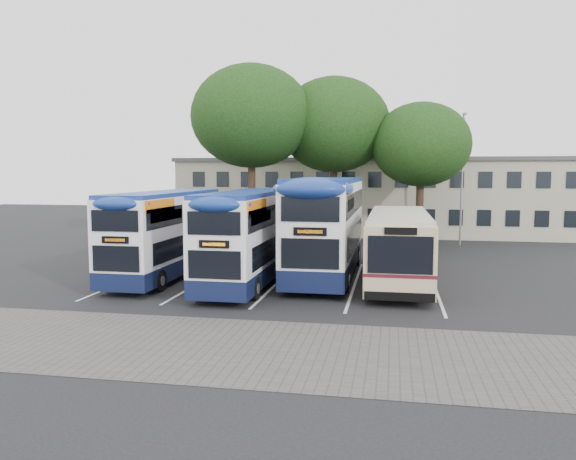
{
  "coord_description": "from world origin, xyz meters",
  "views": [
    {
      "loc": [
        1.35,
        -20.13,
        5.02
      ],
      "look_at": [
        -3.34,
        5.0,
        2.4
      ],
      "focal_mm": 35.0,
      "sensor_mm": 36.0,
      "label": 1
    }
  ],
  "objects_px": {
    "lamp_post": "(462,172)",
    "tree_mid": "(334,125)",
    "bus_dd_left": "(166,230)",
    "bus_dd_mid": "(249,233)",
    "tree_left": "(251,117)",
    "bus_single": "(399,243)",
    "bus_dd_right": "(327,222)",
    "tree_right": "(421,145)"
  },
  "relations": [
    {
      "from": "lamp_post",
      "to": "tree_mid",
      "type": "bearing_deg",
      "value": -171.63
    },
    {
      "from": "lamp_post",
      "to": "bus_dd_left",
      "type": "relative_size",
      "value": 0.92
    },
    {
      "from": "bus_dd_mid",
      "to": "tree_left",
      "type": "bearing_deg",
      "value": 103.63
    },
    {
      "from": "bus_single",
      "to": "bus_dd_left",
      "type": "bearing_deg",
      "value": -175.53
    },
    {
      "from": "tree_left",
      "to": "bus_dd_mid",
      "type": "bearing_deg",
      "value": -76.37
    },
    {
      "from": "lamp_post",
      "to": "tree_left",
      "type": "relative_size",
      "value": 0.75
    },
    {
      "from": "lamp_post",
      "to": "bus_dd_mid",
      "type": "bearing_deg",
      "value": -125.12
    },
    {
      "from": "tree_left",
      "to": "bus_dd_right",
      "type": "bearing_deg",
      "value": -56.62
    },
    {
      "from": "bus_single",
      "to": "bus_dd_right",
      "type": "bearing_deg",
      "value": 164.55
    },
    {
      "from": "bus_dd_mid",
      "to": "bus_single",
      "type": "distance_m",
      "value": 6.88
    },
    {
      "from": "tree_left",
      "to": "tree_right",
      "type": "xyz_separation_m",
      "value": [
        11.01,
        1.68,
        -1.86
      ]
    },
    {
      "from": "bus_dd_left",
      "to": "bus_dd_mid",
      "type": "height_order",
      "value": "bus_dd_mid"
    },
    {
      "from": "tree_mid",
      "to": "lamp_post",
      "type": "bearing_deg",
      "value": 8.37
    },
    {
      "from": "lamp_post",
      "to": "tree_mid",
      "type": "relative_size",
      "value": 0.79
    },
    {
      "from": "bus_dd_mid",
      "to": "tree_right",
      "type": "bearing_deg",
      "value": 59.07
    },
    {
      "from": "bus_dd_left",
      "to": "bus_dd_right",
      "type": "bearing_deg",
      "value": 13.38
    },
    {
      "from": "tree_mid",
      "to": "bus_single",
      "type": "height_order",
      "value": "tree_mid"
    },
    {
      "from": "bus_dd_left",
      "to": "bus_dd_right",
      "type": "relative_size",
      "value": 0.87
    },
    {
      "from": "tree_left",
      "to": "tree_mid",
      "type": "distance_m",
      "value": 5.78
    },
    {
      "from": "tree_right",
      "to": "bus_single",
      "type": "distance_m",
      "value": 13.02
    },
    {
      "from": "tree_left",
      "to": "bus_dd_mid",
      "type": "height_order",
      "value": "tree_left"
    },
    {
      "from": "tree_mid",
      "to": "bus_single",
      "type": "xyz_separation_m",
      "value": [
        4.35,
        -12.73,
        -6.45
      ]
    },
    {
      "from": "bus_dd_left",
      "to": "bus_dd_mid",
      "type": "bearing_deg",
      "value": -10.14
    },
    {
      "from": "bus_dd_left",
      "to": "bus_dd_right",
      "type": "xyz_separation_m",
      "value": [
        7.58,
        1.8,
        0.35
      ]
    },
    {
      "from": "lamp_post",
      "to": "tree_mid",
      "type": "height_order",
      "value": "tree_mid"
    },
    {
      "from": "bus_dd_left",
      "to": "bus_dd_right",
      "type": "distance_m",
      "value": 7.8
    },
    {
      "from": "bus_dd_left",
      "to": "bus_single",
      "type": "xyz_separation_m",
      "value": [
        10.99,
        0.86,
        -0.46
      ]
    },
    {
      "from": "bus_dd_left",
      "to": "bus_dd_right",
      "type": "height_order",
      "value": "bus_dd_right"
    },
    {
      "from": "lamp_post",
      "to": "bus_dd_right",
      "type": "height_order",
      "value": "lamp_post"
    },
    {
      "from": "lamp_post",
      "to": "tree_right",
      "type": "bearing_deg",
      "value": -144.04
    },
    {
      "from": "tree_mid",
      "to": "tree_right",
      "type": "relative_size",
      "value": 1.2
    },
    {
      "from": "bus_dd_right",
      "to": "lamp_post",
      "type": "bearing_deg",
      "value": 59.31
    },
    {
      "from": "bus_dd_mid",
      "to": "bus_dd_right",
      "type": "height_order",
      "value": "bus_dd_right"
    },
    {
      "from": "bus_dd_mid",
      "to": "bus_dd_left",
      "type": "bearing_deg",
      "value": 169.86
    },
    {
      "from": "tree_mid",
      "to": "bus_single",
      "type": "bearing_deg",
      "value": -71.14
    },
    {
      "from": "tree_right",
      "to": "tree_left",
      "type": "bearing_deg",
      "value": -171.33
    },
    {
      "from": "bus_single",
      "to": "tree_mid",
      "type": "bearing_deg",
      "value": 108.86
    },
    {
      "from": "tree_mid",
      "to": "bus_dd_left",
      "type": "distance_m",
      "value": 16.27
    },
    {
      "from": "tree_mid",
      "to": "bus_dd_mid",
      "type": "bearing_deg",
      "value": -99.15
    },
    {
      "from": "bus_dd_right",
      "to": "bus_single",
      "type": "height_order",
      "value": "bus_dd_right"
    },
    {
      "from": "tree_left",
      "to": "tree_right",
      "type": "height_order",
      "value": "tree_left"
    },
    {
      "from": "tree_left",
      "to": "tree_right",
      "type": "distance_m",
      "value": 11.29
    }
  ]
}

